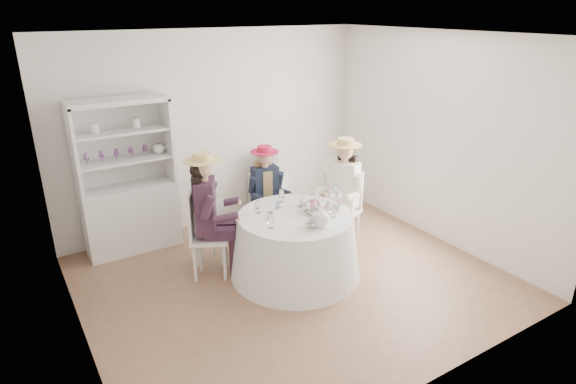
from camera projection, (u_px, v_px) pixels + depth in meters
ground at (293, 279)px, 5.59m from camera, size 4.50×4.50×0.00m
ceiling at (294, 35)px, 4.61m from camera, size 4.50×4.50×0.00m
wall_back at (216, 130)px, 6.68m from camera, size 4.50×0.00×4.50m
wall_front at (440, 242)px, 3.52m from camera, size 4.50×0.00×4.50m
wall_left at (65, 214)px, 3.99m from camera, size 0.00×4.50×4.50m
wall_right at (439, 139)px, 6.22m from camera, size 0.00×4.50×4.50m
tea_table at (295, 245)px, 5.57m from camera, size 1.51×1.51×0.76m
hutch at (129, 198)px, 6.08m from camera, size 1.24×0.67×1.95m
side_table at (268, 195)px, 7.19m from camera, size 0.48×0.48×0.66m
hatbox at (268, 164)px, 7.01m from camera, size 0.38×0.38×0.31m
guest_left at (208, 208)px, 5.41m from camera, size 0.63×0.57×1.49m
guest_mid at (266, 188)px, 6.29m from camera, size 0.48×0.50×1.30m
guest_right at (343, 187)px, 6.13m from camera, size 0.61×0.55×1.44m
spare_chair at (208, 230)px, 5.72m from camera, size 0.36×0.36×0.87m
teacup_a at (271, 216)px, 5.34m from camera, size 0.09×0.09×0.06m
teacup_b at (278, 206)px, 5.60m from camera, size 0.08×0.08×0.07m
teacup_c at (303, 203)px, 5.69m from camera, size 0.11×0.11×0.07m
flower_bowl at (315, 212)px, 5.44m from camera, size 0.27×0.27×0.05m
flower_arrangement at (310, 204)px, 5.50m from camera, size 0.19×0.20×0.07m
table_teapot at (320, 219)px, 5.12m from camera, size 0.28×0.20×0.21m
sandwich_plate at (311, 226)px, 5.14m from camera, size 0.25×0.25×0.05m
cupcake_stand at (333, 202)px, 5.55m from camera, size 0.27×0.27×0.25m
stemware_set at (295, 209)px, 5.40m from camera, size 0.88×0.92×0.15m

